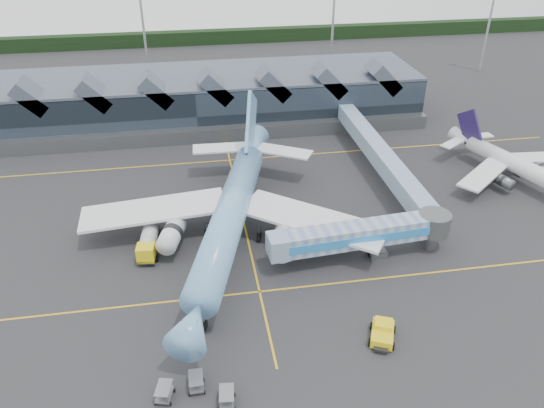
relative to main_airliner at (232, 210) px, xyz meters
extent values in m
plane|color=#262628|center=(1.92, -3.81, -4.57)|extent=(260.00, 260.00, 0.00)
cube|color=gold|center=(1.92, -11.81, -4.57)|extent=(120.00, 0.25, 0.01)
cube|color=gold|center=(1.92, 24.19, -4.57)|extent=(120.00, 0.25, 0.01)
cube|color=gold|center=(1.92, 6.19, -4.57)|extent=(0.25, 60.00, 0.01)
cube|color=black|center=(1.92, 106.19, -2.57)|extent=(260.00, 4.00, 4.00)
cube|color=black|center=(-3.08, 44.19, -0.07)|extent=(90.00, 20.00, 9.00)
cube|color=#47505F|center=(-3.08, 44.19, 4.63)|extent=(90.00, 20.00, 0.60)
cube|color=#595D61|center=(-3.08, 33.19, -3.27)|extent=(90.00, 2.50, 2.60)
cube|color=#47505F|center=(-32.08, 37.19, 4.73)|extent=(6.43, 6.00, 6.43)
cube|color=#47505F|center=(-21.08, 37.19, 4.73)|extent=(6.43, 6.00, 6.43)
cube|color=#47505F|center=(-10.08, 37.19, 4.73)|extent=(6.43, 6.00, 6.43)
cube|color=#47505F|center=(0.92, 37.19, 4.73)|extent=(6.43, 6.00, 6.43)
cube|color=#47505F|center=(11.92, 37.19, 4.73)|extent=(6.43, 6.00, 6.43)
cube|color=#47505F|center=(22.92, 37.19, 4.73)|extent=(6.43, 6.00, 6.43)
cube|color=#47505F|center=(33.92, 37.19, 4.73)|extent=(6.43, 6.00, 6.43)
cylinder|color=#9C9EA4|center=(-13.08, 68.19, 6.43)|extent=(0.56, 0.56, 22.00)
cylinder|color=#9C9EA4|center=(31.92, 68.19, 6.43)|extent=(0.56, 0.56, 22.00)
cylinder|color=#9C9EA4|center=(71.92, 66.19, 6.43)|extent=(0.56, 0.56, 22.00)
cylinder|color=#6792D1|center=(-0.44, -1.51, 0.02)|extent=(13.71, 34.31, 4.26)
cone|color=#6792D1|center=(-6.07, -20.91, 0.02)|extent=(5.74, 6.86, 4.26)
cube|color=black|center=(-6.28, -21.62, 0.91)|extent=(1.65, 0.77, 0.48)
cone|color=#6792D1|center=(5.47, 18.83, 0.34)|extent=(6.29, 8.76, 4.26)
cube|color=silver|center=(-10.49, 2.90, -0.73)|extent=(19.54, 7.01, 1.40)
cube|color=silver|center=(10.41, -3.17, -0.73)|extent=(19.60, 16.17, 1.40)
cylinder|color=silver|center=(-8.10, -1.86, -1.79)|extent=(4.18, 6.41, 2.64)
cylinder|color=silver|center=(5.84, -5.90, -1.79)|extent=(4.18, 6.41, 2.64)
cube|color=#6792D1|center=(4.92, 16.94, 4.78)|extent=(3.52, 10.60, 11.73)
cube|color=silver|center=(0.02, 18.87, 0.34)|extent=(8.99, 3.79, 0.28)
cube|color=silver|center=(10.09, 15.95, 0.34)|extent=(9.40, 7.44, 0.28)
cylinder|color=#595D61|center=(-4.98, -17.13, -3.34)|extent=(0.31, 0.31, 2.46)
cylinder|color=#595D61|center=(-3.50, 0.91, -3.34)|extent=(0.31, 0.31, 2.46)
cylinder|color=#595D61|center=(3.45, -1.10, -3.34)|extent=(0.31, 0.31, 2.46)
cylinder|color=black|center=(-4.98, -17.13, -4.13)|extent=(0.92, 1.65, 1.58)
cylinder|color=silver|center=(46.98, 8.60, -1.61)|extent=(8.90, 19.06, 2.75)
cone|color=silver|center=(43.10, 19.76, -1.40)|extent=(4.04, 5.05, 2.75)
cube|color=silver|center=(40.62, 7.32, -2.09)|extent=(11.27, 9.75, 0.92)
cube|color=silver|center=(52.76, 11.54, -2.09)|extent=(11.50, 3.80, 0.92)
cylinder|color=#595D61|center=(43.38, 5.90, -2.78)|extent=(2.69, 3.67, 1.70)
cylinder|color=#595D61|center=(51.48, 8.71, -2.78)|extent=(2.69, 3.67, 1.70)
cube|color=#211745|center=(43.46, 18.72, 1.14)|extent=(2.41, 5.97, 6.70)
cube|color=silver|center=(40.45, 17.97, -1.40)|extent=(5.44, 4.47, 0.23)
cube|color=silver|center=(46.30, 20.00, -1.40)|extent=(5.39, 2.38, 0.23)
cylinder|color=#595D61|center=(44.50, 8.62, -3.78)|extent=(0.26, 0.26, 1.59)
cylinder|color=#595D61|center=(48.91, 10.15, -3.78)|extent=(0.26, 0.26, 1.59)
cube|color=#6982B0|center=(15.27, -7.45, -0.73)|extent=(19.29, 4.39, 2.77)
cube|color=#287ECA|center=(15.39, -8.93, -0.73)|extent=(19.07, 1.65, 1.15)
cube|color=#6982B0|center=(4.78, -8.30, -0.73)|extent=(2.72, 3.25, 2.87)
cylinder|color=#595D61|center=(18.13, -7.22, -2.65)|extent=(0.67, 0.67, 3.85)
cube|color=#595D61|center=(18.13, -7.22, -4.14)|extent=(2.44, 2.09, 0.86)
cylinder|color=black|center=(17.17, -7.30, -4.24)|extent=(0.45, 0.89, 0.86)
cylinder|color=black|center=(19.08, -7.15, -4.24)|extent=(0.45, 0.89, 0.86)
cylinder|color=#595D61|center=(25.75, -6.61, -0.73)|extent=(4.21, 4.21, 2.87)
cylinder|color=#595D61|center=(25.75, -6.61, -2.65)|extent=(1.72, 1.72, 3.85)
cube|color=black|center=(-11.13, -0.75, -3.88)|extent=(3.10, 8.50, 0.46)
cube|color=yellow|center=(-11.47, -3.87, -2.91)|extent=(2.42, 2.26, 2.03)
cube|color=black|center=(-11.55, -4.61, -2.45)|extent=(2.03, 0.36, 0.92)
cylinder|color=#B2B2B6|center=(-11.01, 0.35, -2.63)|extent=(2.69, 5.55, 2.12)
sphere|color=#B2B2B6|center=(-10.72, 3.01, -2.63)|extent=(2.03, 2.03, 2.03)
sphere|color=#B2B2B6|center=(-11.30, -2.31, -2.63)|extent=(2.03, 2.03, 2.03)
cylinder|color=black|center=(-12.58, -3.38, -4.11)|extent=(0.42, 0.95, 0.92)
cylinder|color=black|center=(-10.28, -3.63, -4.11)|extent=(0.42, 0.95, 0.92)
cylinder|color=black|center=(-12.23, -0.17, -4.11)|extent=(0.42, 0.95, 0.92)
cylinder|color=black|center=(-9.94, -0.42, -4.11)|extent=(0.42, 0.95, 0.92)
cylinder|color=black|center=(-11.98, 2.12, -4.11)|extent=(0.42, 0.95, 0.92)
cylinder|color=black|center=(-9.69, 1.88, -4.11)|extent=(0.42, 0.95, 0.92)
cube|color=yellow|center=(13.70, -21.57, -3.85)|extent=(3.56, 4.32, 1.04)
cube|color=yellow|center=(13.94, -21.00, -3.07)|extent=(2.36, 2.26, 0.72)
cube|color=black|center=(12.92, -23.38, -4.11)|extent=(1.66, 1.33, 0.31)
cylinder|color=black|center=(12.11, -22.25, -4.16)|extent=(0.61, 0.88, 0.83)
cylinder|color=black|center=(14.30, -23.18, -4.16)|extent=(0.61, 0.88, 0.83)
cylinder|color=black|center=(13.09, -19.96, -4.16)|extent=(0.61, 0.88, 0.83)
cylinder|color=black|center=(15.28, -20.90, -4.16)|extent=(0.61, 0.88, 0.83)
cube|color=gray|center=(-6.13, -24.82, -4.04)|extent=(1.37, 2.15, 0.15)
cube|color=gray|center=(-6.13, -24.82, -3.11)|extent=(1.37, 2.15, 0.08)
cylinder|color=black|center=(-5.40, -24.04, -4.40)|extent=(0.12, 0.35, 0.35)
cube|color=gray|center=(-3.41, -27.05, -4.04)|extent=(1.57, 2.27, 0.15)
cube|color=gray|center=(-3.41, -27.05, -3.11)|extent=(1.57, 2.27, 0.08)
cylinder|color=black|center=(-2.60, -26.34, -4.40)|extent=(0.15, 0.36, 0.35)
cube|color=gray|center=(-9.14, -25.51, -4.04)|extent=(1.85, 2.42, 0.15)
cube|color=gray|center=(-9.14, -25.51, -3.11)|extent=(1.85, 2.42, 0.08)
cylinder|color=black|center=(-8.24, -24.93, -4.40)|extent=(0.20, 0.37, 0.35)
camera|label=1|loc=(-4.73, -60.23, 36.95)|focal=35.00mm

